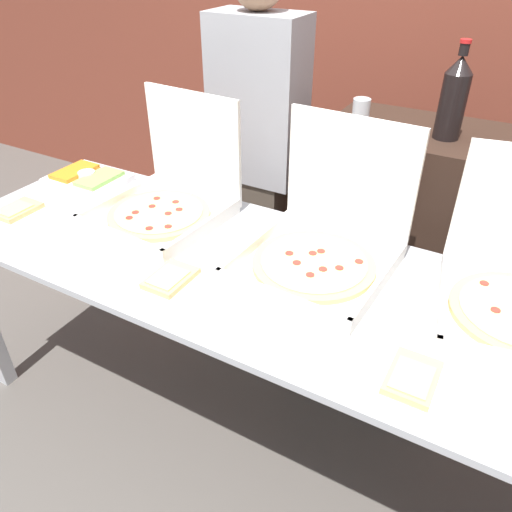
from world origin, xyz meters
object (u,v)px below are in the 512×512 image
paper_plate_front_left (171,279)px  soda_can_silver (360,115)px  pizza_box_far_right (323,243)px  person_guest_cap (258,161)px  paper_plate_front_right (18,211)px  soda_bottle (454,97)px  veggie_tray (87,178)px  pizza_box_near_left (168,197)px  paper_plate_front_center (412,379)px

paper_plate_front_left → soda_can_silver: 0.95m
pizza_box_far_right → person_guest_cap: 0.75m
paper_plate_front_right → soda_bottle: size_ratio=0.66×
soda_can_silver → person_guest_cap: size_ratio=0.07×
veggie_tray → soda_can_silver: size_ratio=2.70×
pizza_box_far_right → paper_plate_front_right: (-1.20, -0.28, -0.07)m
person_guest_cap → veggie_tray: bearing=35.7°
soda_bottle → person_guest_cap: 0.87m
pizza_box_near_left → soda_can_silver: size_ratio=4.01×
pizza_box_near_left → person_guest_cap: bearing=80.2°
paper_plate_front_center → paper_plate_front_left: bearing=177.2°
paper_plate_front_left → soda_bottle: 1.18m
pizza_box_far_right → paper_plate_front_right: size_ratio=2.24×
pizza_box_far_right → pizza_box_near_left: size_ratio=1.02×
paper_plate_front_left → paper_plate_front_center: 0.80m
paper_plate_front_right → soda_can_silver: (1.13, 0.75, 0.36)m
paper_plate_front_left → person_guest_cap: (-0.16, 0.87, 0.06)m
paper_plate_front_center → veggie_tray: veggie_tray is taller
pizza_box_near_left → soda_can_silver: (0.59, 0.46, 0.29)m
pizza_box_far_right → paper_plate_front_center: pizza_box_far_right is taller
paper_plate_front_left → pizza_box_near_left: bearing=128.2°
veggie_tray → paper_plate_front_right: bearing=-95.5°
paper_plate_front_center → soda_bottle: soda_bottle is taller
pizza_box_far_right → paper_plate_front_center: bearing=-39.9°
paper_plate_front_center → veggie_tray: bearing=163.9°
paper_plate_front_left → paper_plate_front_center: size_ratio=0.87×
pizza_box_far_right → soda_bottle: size_ratio=1.48×
pizza_box_far_right → paper_plate_front_left: pizza_box_far_right is taller
paper_plate_front_center → person_guest_cap: bearing=136.6°
paper_plate_front_right → veggie_tray: size_ratio=0.68×
pizza_box_far_right → pizza_box_near_left: 0.67m
soda_can_silver → pizza_box_far_right: bearing=-81.3°
pizza_box_near_left → soda_can_silver: 0.81m
pizza_box_far_right → person_guest_cap: person_guest_cap is taller
veggie_tray → person_guest_cap: person_guest_cap is taller
pizza_box_far_right → pizza_box_near_left: (-0.67, 0.02, -0.00)m
soda_can_silver → person_guest_cap: person_guest_cap is taller
veggie_tray → person_guest_cap: bearing=35.7°
pizza_box_far_right → pizza_box_near_left: pizza_box_far_right is taller
person_guest_cap → paper_plate_front_right: bearing=50.5°
pizza_box_far_right → paper_plate_front_left: size_ratio=2.34×
pizza_box_near_left → person_guest_cap: 0.52m
soda_can_silver → paper_plate_front_right: bearing=-146.4°
soda_bottle → soda_can_silver: (-0.31, -0.09, -0.09)m
soda_bottle → veggie_tray: bearing=-160.8°
pizza_box_far_right → soda_can_silver: bearing=101.5°
veggie_tray → pizza_box_near_left: bearing=-6.4°
paper_plate_front_left → soda_bottle: soda_bottle is taller
person_guest_cap → paper_plate_front_left: bearing=100.6°
paper_plate_front_right → soda_bottle: soda_bottle is taller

